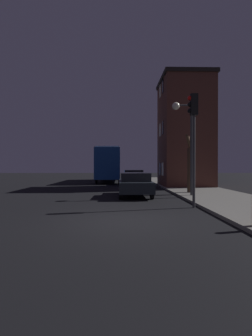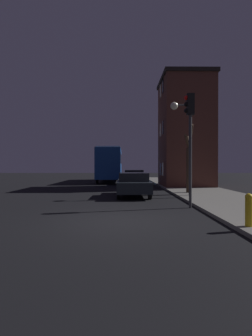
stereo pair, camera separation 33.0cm
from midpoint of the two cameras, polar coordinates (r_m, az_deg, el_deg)
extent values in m
plane|color=black|center=(8.72, -1.88, -11.34)|extent=(120.00, 120.00, 0.00)
cube|color=brown|center=(23.34, 12.20, 7.33)|extent=(3.97, 5.01, 8.93)
cube|color=black|center=(24.33, 12.22, 18.19)|extent=(4.21, 5.25, 0.30)
cube|color=beige|center=(22.10, 7.56, -0.24)|extent=(0.03, 0.70, 1.10)
cube|color=black|center=(23.47, 7.03, -0.20)|extent=(0.03, 0.70, 1.10)
cube|color=black|center=(22.33, 7.56, 8.69)|extent=(0.03, 0.70, 1.10)
cube|color=beige|center=(23.69, 7.04, 8.21)|extent=(0.03, 0.70, 1.10)
cube|color=black|center=(23.09, 7.57, 17.23)|extent=(0.03, 0.70, 1.10)
cube|color=beige|center=(24.41, 7.05, 16.30)|extent=(0.03, 0.70, 1.10)
cylinder|color=#38383A|center=(15.30, 13.48, 3.97)|extent=(0.14, 0.14, 5.20)
cylinder|color=#38383A|center=(15.55, 11.85, 13.24)|extent=(0.90, 0.09, 0.09)
sphere|color=#F4EAC6|center=(15.45, 10.18, 13.14)|extent=(0.43, 0.43, 0.43)
cylinder|color=#38383A|center=(11.46, 13.77, 1.39)|extent=(0.12, 0.12, 3.95)
cube|color=black|center=(11.76, 13.79, 13.29)|extent=(0.30, 0.24, 0.90)
sphere|color=red|center=(11.78, 12.92, 14.62)|extent=(0.20, 0.20, 0.20)
sphere|color=black|center=(11.71, 12.92, 13.34)|extent=(0.20, 0.20, 0.20)
sphere|color=black|center=(11.66, 12.92, 12.04)|extent=(0.20, 0.20, 0.20)
cylinder|color=#473323|center=(16.91, 13.21, -0.49)|extent=(0.34, 0.34, 2.78)
cylinder|color=#473323|center=(16.57, 12.85, 5.60)|extent=(0.58, 0.89, 0.86)
cylinder|color=#473323|center=(16.50, 13.53, 6.60)|extent=(0.27, 1.18, 1.42)
cylinder|color=#473323|center=(17.33, 13.06, 5.44)|extent=(0.27, 0.86, 0.91)
cube|color=#194793|center=(30.05, -4.01, 0.92)|extent=(2.48, 10.35, 3.12)
cube|color=black|center=(30.06, -4.01, 1.99)|extent=(2.50, 9.52, 1.12)
cube|color=#B2B2B2|center=(30.11, -4.01, 4.00)|extent=(2.35, 9.83, 0.12)
cylinder|color=black|center=(33.41, -1.76, -1.81)|extent=(0.18, 0.96, 0.96)
cylinder|color=black|center=(33.50, -5.70, -1.81)|extent=(0.18, 0.96, 0.96)
cylinder|color=black|center=(26.68, -1.87, -2.37)|extent=(0.18, 0.96, 0.96)
cylinder|color=black|center=(26.80, -6.80, -2.36)|extent=(0.18, 0.96, 0.96)
cube|color=black|center=(15.46, 1.33, -3.88)|extent=(1.85, 4.40, 0.60)
cube|color=black|center=(15.21, 1.37, -1.93)|extent=(1.63, 2.29, 0.47)
cylinder|color=black|center=(16.97, 3.94, -4.51)|extent=(0.18, 0.64, 0.64)
cylinder|color=black|center=(16.90, -1.74, -4.53)|extent=(0.18, 0.64, 0.64)
cylinder|color=black|center=(14.13, 5.01, -5.50)|extent=(0.18, 0.64, 0.64)
cylinder|color=black|center=(14.05, -1.83, -5.53)|extent=(0.18, 0.64, 0.64)
cube|color=navy|center=(24.42, 1.19, -2.29)|extent=(1.88, 4.68, 0.65)
cube|color=black|center=(24.16, 1.21, -0.99)|extent=(1.66, 2.44, 0.48)
cylinder|color=black|center=(26.00, 2.92, -2.84)|extent=(0.18, 0.60, 0.60)
cylinder|color=black|center=(25.93, -0.84, -2.85)|extent=(0.18, 0.60, 0.60)
cylinder|color=black|center=(22.97, 3.48, -3.27)|extent=(0.18, 0.60, 0.60)
cylinder|color=black|center=(22.89, -0.77, -3.28)|extent=(0.18, 0.60, 0.60)
camera|label=1|loc=(0.16, -90.44, 0.00)|focal=28.00mm
camera|label=2|loc=(0.16, 89.56, 0.00)|focal=28.00mm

